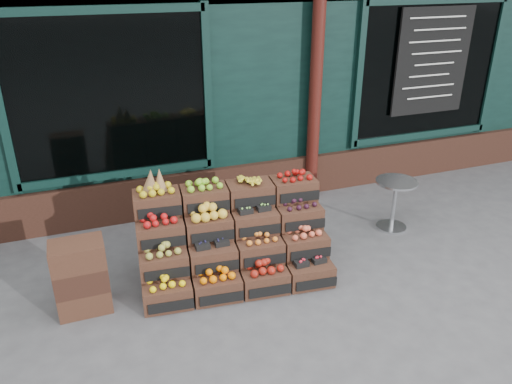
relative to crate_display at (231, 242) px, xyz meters
name	(u,v)px	position (x,y,z in m)	size (l,w,h in m)	color
ground	(294,282)	(0.59, -0.44, -0.40)	(60.00, 60.00, 0.00)	#4B4B4E
shop_facade	(181,17)	(0.60, 4.67, 1.99)	(12.00, 6.24, 4.80)	black
crate_display	(231,242)	(0.00, 0.00, 0.00)	(2.17, 1.22, 1.30)	#412519
spare_crates	(81,277)	(-1.63, -0.12, -0.01)	(0.52, 0.37, 0.78)	#412519
bistro_table	(395,199)	(2.36, 0.27, 0.03)	(0.55, 0.55, 0.69)	silver
shopkeeper	(77,150)	(-1.49, 2.26, 0.52)	(0.67, 0.44, 1.85)	#18541A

